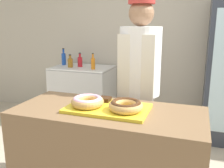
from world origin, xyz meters
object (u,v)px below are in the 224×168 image
object	(u,v)px
bottle_orange	(93,63)
donut_light_glaze	(88,101)
donut_chocolate_glaze	(126,105)
chest_freezer	(83,94)
bottle_amber	(70,62)
bottle_red	(80,61)
baker_person	(139,86)
bottle_blue	(64,58)
brownie_back_left	(105,99)
serving_tray	(108,108)
brownie_back_right	(122,101)

from	to	relation	value
bottle_orange	donut_light_glaze	bearing A→B (deg)	-68.01
donut_chocolate_glaze	chest_freezer	world-z (taller)	donut_chocolate_glaze
bottle_amber	bottle_red	size ratio (longest dim) A/B	0.91
baker_person	chest_freezer	bearing A→B (deg)	135.55
bottle_blue	baker_person	bearing A→B (deg)	-38.63
donut_chocolate_glaze	bottle_orange	distance (m)	1.92
chest_freezer	bottle_red	world-z (taller)	bottle_red
donut_light_glaze	chest_freezer	size ratio (longest dim) A/B	0.28
bottle_amber	bottle_red	distance (m)	0.15
baker_person	bottle_amber	distance (m)	1.69
bottle_red	bottle_blue	distance (m)	0.34
donut_chocolate_glaze	brownie_back_left	bearing A→B (deg)	144.14
brownie_back_left	baker_person	size ratio (longest dim) A/B	0.05
serving_tray	brownie_back_left	bearing A→B (deg)	119.26
bottle_amber	bottle_blue	xyz separation A→B (m)	(-0.21, 0.17, 0.03)
baker_person	donut_light_glaze	bearing A→B (deg)	-111.61
donut_light_glaze	bottle_red	xyz separation A→B (m)	(-0.95, 1.79, 0.01)
brownie_back_left	chest_freezer	xyz separation A→B (m)	(-0.98, 1.62, -0.49)
chest_freezer	bottle_blue	distance (m)	0.66
bottle_blue	brownie_back_left	bearing A→B (deg)	-51.55
bottle_red	bottle_blue	xyz separation A→B (m)	(-0.33, 0.08, 0.02)
bottle_red	brownie_back_left	bearing A→B (deg)	-57.78
donut_light_glaze	bottle_amber	xyz separation A→B (m)	(-1.07, 1.70, -0.00)
serving_tray	baker_person	xyz separation A→B (m)	(0.10, 0.61, 0.04)
serving_tray	chest_freezer	size ratio (longest dim) A/B	0.69
brownie_back_right	bottle_red	bearing A→B (deg)	125.72
donut_chocolate_glaze	bottle_amber	world-z (taller)	bottle_amber
bottle_amber	donut_light_glaze	bearing A→B (deg)	-57.90
donut_light_glaze	baker_person	bearing A→B (deg)	68.39
baker_person	bottle_orange	distance (m)	1.37
donut_light_glaze	bottle_amber	bearing A→B (deg)	122.10
baker_person	bottle_red	size ratio (longest dim) A/B	8.22
donut_light_glaze	bottle_blue	bearing A→B (deg)	124.29
bottle_red	chest_freezer	bearing A→B (deg)	-12.78
brownie_back_left	brownie_back_right	bearing A→B (deg)	0.00
donut_chocolate_glaze	brownie_back_left	distance (m)	0.28
serving_tray	bottle_orange	bearing A→B (deg)	116.85
chest_freezer	baker_person	bearing A→B (deg)	-44.45
baker_person	bottle_blue	bearing A→B (deg)	141.37
brownie_back_right	bottle_blue	world-z (taller)	bottle_blue
donut_chocolate_glaze	brownie_back_right	bearing A→B (deg)	116.26
brownie_back_right	bottle_amber	size ratio (longest dim) A/B	0.46
bottle_amber	bottle_blue	distance (m)	0.27
donut_chocolate_glaze	bottle_red	size ratio (longest dim) A/B	1.16
donut_light_glaze	baker_person	world-z (taller)	baker_person
chest_freezer	bottle_blue	size ratio (longest dim) A/B	3.40
brownie_back_right	bottle_amber	distance (m)	2.01
brownie_back_right	bottle_blue	xyz separation A→B (m)	(-1.50, 1.71, 0.05)
bottle_blue	brownie_back_right	bearing A→B (deg)	-48.70
chest_freezer	bottle_orange	distance (m)	0.59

